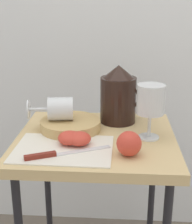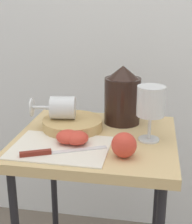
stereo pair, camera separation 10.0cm
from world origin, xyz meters
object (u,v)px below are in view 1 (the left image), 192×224
at_px(basket_tray, 71,125).
at_px(apple_half_left, 70,138).
at_px(apple_whole, 129,144).
at_px(pitcher, 118,99).
at_px(knife, 56,154).
at_px(apple_half_right, 79,139).
at_px(wine_glass_upright, 150,102).
at_px(table, 96,160).
at_px(wine_glass_tipped_near, 59,109).

relative_size(basket_tray, apple_half_left, 2.82).
bearing_deg(apple_whole, pitcher, 96.68).
distance_m(apple_whole, knife, 0.20).
distance_m(pitcher, apple_half_left, 0.26).
distance_m(basket_tray, apple_half_right, 0.13).
bearing_deg(wine_glass_upright, apple_whole, -117.09).
bearing_deg(wine_glass_upright, apple_half_left, -163.09).
relative_size(pitcher, apple_whole, 2.88).
relative_size(table, basket_tray, 3.58).
height_order(basket_tray, apple_half_left, apple_half_left).
relative_size(wine_glass_upright, apple_whole, 2.44).
bearing_deg(wine_glass_tipped_near, basket_tray, -2.79).
xyz_separation_m(table, pitcher, (0.07, 0.14, 0.16)).
height_order(basket_tray, pitcher, pitcher).
bearing_deg(apple_half_left, basket_tray, 97.10).
height_order(wine_glass_upright, knife, wine_glass_upright).
distance_m(wine_glass_upright, apple_half_left, 0.26).
xyz_separation_m(basket_tray, wine_glass_tipped_near, (-0.04, 0.00, 0.05)).
height_order(pitcher, knife, pitcher).
bearing_deg(apple_half_left, apple_half_right, -7.29).
height_order(wine_glass_tipped_near, apple_half_left, wine_glass_tipped_near).
bearing_deg(wine_glass_tipped_near, apple_whole, -37.93).
bearing_deg(basket_tray, knife, -93.99).
distance_m(wine_glass_upright, wine_glass_tipped_near, 0.29).
xyz_separation_m(basket_tray, knife, (-0.01, -0.19, -0.01)).
bearing_deg(wine_glass_tipped_near, knife, -83.41).
xyz_separation_m(basket_tray, apple_half_right, (0.04, -0.12, 0.01)).
bearing_deg(apple_half_right, wine_glass_upright, 19.89).
xyz_separation_m(pitcher, wine_glass_upright, (0.09, -0.14, 0.03)).
xyz_separation_m(table, apple_half_left, (-0.07, -0.07, 0.10)).
relative_size(table, wine_glass_tipped_near, 4.59).
bearing_deg(pitcher, apple_half_left, -123.50).
relative_size(basket_tray, apple_half_right, 2.82).
distance_m(pitcher, apple_half_right, 0.25).
bearing_deg(wine_glass_upright, basket_tray, 169.91).
distance_m(wine_glass_tipped_near, apple_half_left, 0.14).
bearing_deg(table, apple_half_right, -120.87).
height_order(basket_tray, knife, basket_tray).
relative_size(apple_half_right, apple_whole, 1.00).
distance_m(basket_tray, pitcher, 0.19).
relative_size(apple_half_left, knife, 0.30).
xyz_separation_m(wine_glass_tipped_near, apple_half_right, (0.08, -0.12, -0.05)).
distance_m(apple_half_left, apple_half_right, 0.03).
bearing_deg(pitcher, basket_tray, -148.37).
height_order(apple_half_left, knife, apple_half_left).
relative_size(pitcher, wine_glass_tipped_near, 1.31).
xyz_separation_m(basket_tray, wine_glass_upright, (0.25, -0.04, 0.10)).
distance_m(basket_tray, wine_glass_upright, 0.27).
distance_m(apple_half_left, knife, 0.08).
bearing_deg(table, basket_tray, 152.22).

